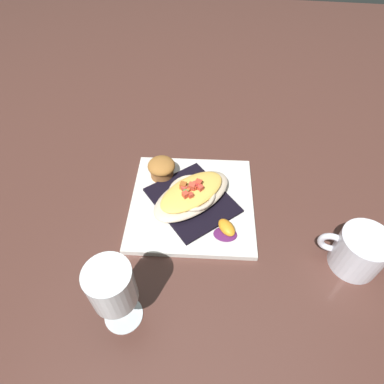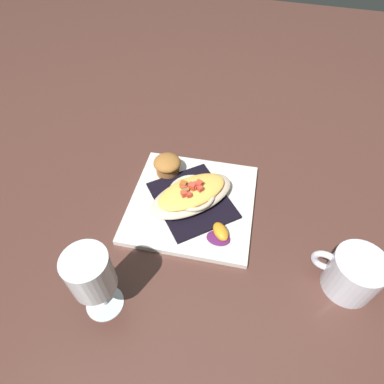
{
  "view_description": "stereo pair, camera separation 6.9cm",
  "coord_description": "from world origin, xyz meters",
  "px_view_note": "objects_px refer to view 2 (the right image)",
  "views": [
    {
      "loc": [
        -0.06,
        0.45,
        0.56
      ],
      "look_at": [
        0.0,
        0.0,
        0.04
      ],
      "focal_mm": 30.24,
      "sensor_mm": 36.0,
      "label": 1
    },
    {
      "loc": [
        -0.13,
        0.43,
        0.56
      ],
      "look_at": [
        0.0,
        0.0,
        0.04
      ],
      "focal_mm": 30.24,
      "sensor_mm": 36.0,
      "label": 2
    }
  ],
  "objects_px": {
    "gratin_dish": "(192,194)",
    "orange_garnish": "(220,233)",
    "coffee_mug": "(352,275)",
    "square_plate": "(192,203)",
    "stemmed_glass": "(91,276)",
    "muffin": "(167,165)"
  },
  "relations": [
    {
      "from": "gratin_dish",
      "to": "orange_garnish",
      "type": "xyz_separation_m",
      "value": [
        -0.08,
        0.07,
        -0.02
      ]
    },
    {
      "from": "gratin_dish",
      "to": "coffee_mug",
      "type": "xyz_separation_m",
      "value": [
        -0.32,
        0.1,
        0.0
      ]
    },
    {
      "from": "square_plate",
      "to": "orange_garnish",
      "type": "bearing_deg",
      "value": 138.14
    },
    {
      "from": "square_plate",
      "to": "gratin_dish",
      "type": "height_order",
      "value": "gratin_dish"
    },
    {
      "from": "coffee_mug",
      "to": "orange_garnish",
      "type": "bearing_deg",
      "value": -7.08
    },
    {
      "from": "square_plate",
      "to": "stemmed_glass",
      "type": "distance_m",
      "value": 0.29
    },
    {
      "from": "muffin",
      "to": "stemmed_glass",
      "type": "distance_m",
      "value": 0.33
    },
    {
      "from": "stemmed_glass",
      "to": "muffin",
      "type": "bearing_deg",
      "value": -90.82
    },
    {
      "from": "coffee_mug",
      "to": "stemmed_glass",
      "type": "bearing_deg",
      "value": 21.09
    },
    {
      "from": "coffee_mug",
      "to": "stemmed_glass",
      "type": "height_order",
      "value": "stemmed_glass"
    },
    {
      "from": "square_plate",
      "to": "gratin_dish",
      "type": "relative_size",
      "value": 1.29
    },
    {
      "from": "square_plate",
      "to": "coffee_mug",
      "type": "distance_m",
      "value": 0.34
    },
    {
      "from": "square_plate",
      "to": "stemmed_glass",
      "type": "xyz_separation_m",
      "value": [
        0.08,
        0.26,
        0.1
      ]
    },
    {
      "from": "coffee_mug",
      "to": "square_plate",
      "type": "bearing_deg",
      "value": -17.38
    },
    {
      "from": "muffin",
      "to": "gratin_dish",
      "type": "bearing_deg",
      "value": 139.7
    },
    {
      "from": "orange_garnish",
      "to": "coffee_mug",
      "type": "bearing_deg",
      "value": 172.92
    },
    {
      "from": "square_plate",
      "to": "orange_garnish",
      "type": "height_order",
      "value": "orange_garnish"
    },
    {
      "from": "square_plate",
      "to": "gratin_dish",
      "type": "xyz_separation_m",
      "value": [
        0.0,
        0.0,
        0.03
      ]
    },
    {
      "from": "orange_garnish",
      "to": "coffee_mug",
      "type": "xyz_separation_m",
      "value": [
        -0.24,
        0.03,
        0.02
      ]
    },
    {
      "from": "orange_garnish",
      "to": "gratin_dish",
      "type": "bearing_deg",
      "value": -41.83
    },
    {
      "from": "gratin_dish",
      "to": "muffin",
      "type": "distance_m",
      "value": 0.1
    },
    {
      "from": "square_plate",
      "to": "stemmed_glass",
      "type": "relative_size",
      "value": 1.73
    }
  ]
}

